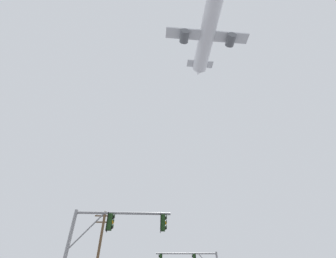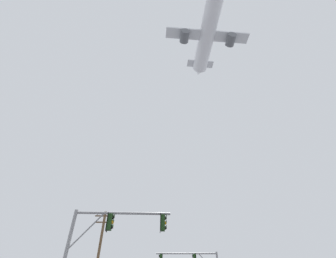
# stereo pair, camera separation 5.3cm
# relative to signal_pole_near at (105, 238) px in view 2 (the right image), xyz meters

# --- Properties ---
(signal_pole_near) EXTENTS (5.75, 0.55, 6.21)m
(signal_pole_near) POSITION_rel_signal_pole_near_xyz_m (0.00, 0.00, 0.00)
(signal_pole_near) COLOR gray
(signal_pole_near) RESTS_ON ground
(airplane) EXTENTS (16.86, 21.82, 5.95)m
(airplane) POSITION_rel_signal_pole_near_xyz_m (11.70, 10.16, 40.90)
(airplane) COLOR white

